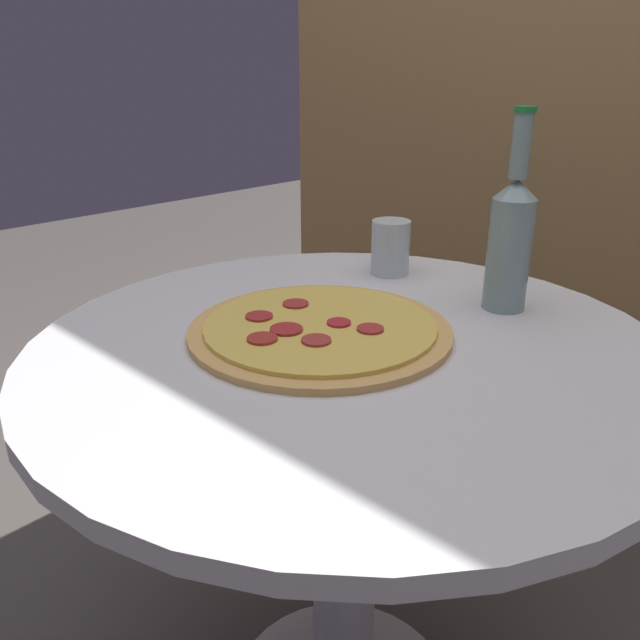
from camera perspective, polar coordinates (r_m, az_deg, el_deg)
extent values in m
cylinder|color=silver|center=(1.02, 2.31, -19.80)|extent=(0.10, 0.10, 0.64)
cylinder|color=silver|center=(0.84, 2.65, -2.48)|extent=(0.85, 0.85, 0.02)
cube|color=olive|center=(1.49, 23.26, 8.99)|extent=(1.72, 0.04, 1.47)
cylinder|color=tan|center=(0.85, 0.00, -0.94)|extent=(0.36, 0.36, 0.01)
cylinder|color=#E0BC4C|center=(0.84, 0.00, -0.44)|extent=(0.31, 0.31, 0.01)
cylinder|color=maroon|center=(0.91, -2.24, 1.50)|extent=(0.04, 0.04, 0.00)
cylinder|color=maroon|center=(0.79, -5.31, -1.70)|extent=(0.04, 0.04, 0.00)
cylinder|color=#A92229|center=(0.84, 1.65, -0.27)|extent=(0.03, 0.03, 0.00)
cylinder|color=#9C2F28|center=(0.79, -0.58, -1.77)|extent=(0.04, 0.04, 0.00)
cylinder|color=maroon|center=(0.82, -3.10, -0.85)|extent=(0.04, 0.04, 0.00)
cylinder|color=maroon|center=(0.86, -5.59, 0.34)|extent=(0.04, 0.04, 0.00)
cylinder|color=maroon|center=(0.82, 4.62, -0.81)|extent=(0.04, 0.04, 0.00)
cylinder|color=gray|center=(0.96, 16.85, 5.71)|extent=(0.06, 0.06, 0.16)
cone|color=gray|center=(0.94, 17.50, 11.38)|extent=(0.06, 0.06, 0.03)
cylinder|color=gray|center=(0.93, 17.91, 14.90)|extent=(0.03, 0.03, 0.09)
cylinder|color=#1E8438|center=(0.93, 18.27, 17.84)|extent=(0.03, 0.03, 0.01)
cylinder|color=silver|center=(1.10, 6.46, 6.61)|extent=(0.07, 0.07, 0.09)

